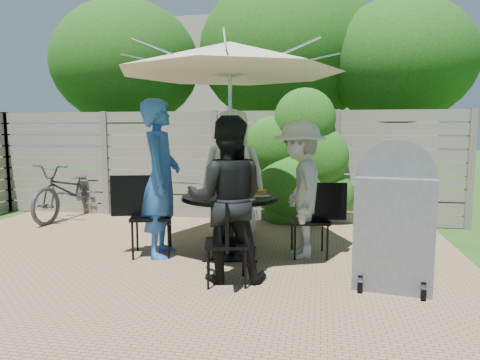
% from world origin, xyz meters
% --- Properties ---
extents(backyard_envelope, '(60.00, 60.00, 5.00)m').
position_xyz_m(backyard_envelope, '(0.09, 10.29, 2.61)').
color(backyard_envelope, '#294E18').
rests_on(backyard_envelope, ground).
extents(patio_table, '(1.32, 1.32, 0.75)m').
position_xyz_m(patio_table, '(0.71, 0.93, 0.52)').
color(patio_table, black).
rests_on(patio_table, ground).
extents(umbrella, '(3.02, 3.02, 2.54)m').
position_xyz_m(umbrella, '(0.71, 0.93, 2.35)').
color(umbrella, silver).
rests_on(umbrella, ground).
extents(chair_back, '(0.48, 0.68, 0.91)m').
position_xyz_m(chair_back, '(0.55, 1.88, 0.27)').
color(chair_back, black).
rests_on(chair_back, ground).
extents(person_back, '(0.97, 0.72, 1.82)m').
position_xyz_m(person_back, '(0.57, 1.75, 0.91)').
color(person_back, silver).
rests_on(person_back, ground).
extents(chair_left, '(0.76, 0.60, 0.99)m').
position_xyz_m(chair_left, '(-0.24, 0.76, 0.30)').
color(chair_left, black).
rests_on(chair_left, ground).
extents(person_left, '(0.56, 0.76, 1.89)m').
position_xyz_m(person_left, '(-0.10, 0.79, 0.95)').
color(person_left, blue).
rests_on(person_left, ground).
extents(chair_front, '(0.50, 0.65, 0.86)m').
position_xyz_m(chair_front, '(0.88, -0.02, 0.26)').
color(chair_front, black).
rests_on(chair_front, ground).
extents(person_front, '(0.91, 0.76, 1.67)m').
position_xyz_m(person_front, '(0.85, 0.11, 0.84)').
color(person_front, black).
rests_on(person_front, ground).
extents(chair_right, '(0.68, 0.50, 0.91)m').
position_xyz_m(chair_right, '(1.66, 1.09, 0.27)').
color(chair_right, black).
rests_on(chair_right, ground).
extents(person_right, '(0.78, 1.15, 1.64)m').
position_xyz_m(person_right, '(1.53, 1.07, 0.82)').
color(person_right, beige).
rests_on(person_right, ground).
extents(plate_back, '(0.26, 0.26, 0.06)m').
position_xyz_m(plate_back, '(0.65, 1.29, 0.77)').
color(plate_back, white).
rests_on(plate_back, patio_table).
extents(plate_left, '(0.26, 0.26, 0.06)m').
position_xyz_m(plate_left, '(0.36, 0.87, 0.77)').
color(plate_left, white).
rests_on(plate_left, patio_table).
extents(plate_front, '(0.26, 0.26, 0.06)m').
position_xyz_m(plate_front, '(0.77, 0.58, 0.77)').
color(plate_front, white).
rests_on(plate_front, patio_table).
extents(plate_right, '(0.26, 0.26, 0.06)m').
position_xyz_m(plate_right, '(1.07, 0.99, 0.77)').
color(plate_right, white).
rests_on(plate_right, patio_table).
extents(plate_extra, '(0.24, 0.24, 0.06)m').
position_xyz_m(plate_extra, '(0.94, 0.67, 0.77)').
color(plate_extra, white).
rests_on(plate_extra, patio_table).
extents(glass_back, '(0.07, 0.07, 0.14)m').
position_xyz_m(glass_back, '(0.57, 1.17, 0.82)').
color(glass_back, silver).
rests_on(glass_back, patio_table).
extents(glass_left, '(0.07, 0.07, 0.14)m').
position_xyz_m(glass_left, '(0.48, 0.78, 0.82)').
color(glass_left, silver).
rests_on(glass_left, patio_table).
extents(glass_front, '(0.07, 0.07, 0.14)m').
position_xyz_m(glass_front, '(0.86, 0.69, 0.82)').
color(glass_front, silver).
rests_on(glass_front, patio_table).
extents(glass_right, '(0.07, 0.07, 0.14)m').
position_xyz_m(glass_right, '(0.95, 1.08, 0.82)').
color(glass_right, silver).
rests_on(glass_right, patio_table).
extents(syrup_jug, '(0.09, 0.09, 0.16)m').
position_xyz_m(syrup_jug, '(0.65, 0.97, 0.83)').
color(syrup_jug, '#59280C').
rests_on(syrup_jug, patio_table).
extents(coffee_cup, '(0.08, 0.08, 0.12)m').
position_xyz_m(coffee_cup, '(0.77, 1.16, 0.81)').
color(coffee_cup, '#C6B293').
rests_on(coffee_cup, patio_table).
extents(bicycle, '(0.81, 1.91, 0.98)m').
position_xyz_m(bicycle, '(-2.45, 2.60, 0.49)').
color(bicycle, '#333338').
rests_on(bicycle, ground).
extents(bbq_grill, '(0.78, 0.64, 1.45)m').
position_xyz_m(bbq_grill, '(2.47, 0.24, 0.66)').
color(bbq_grill, slate).
rests_on(bbq_grill, ground).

